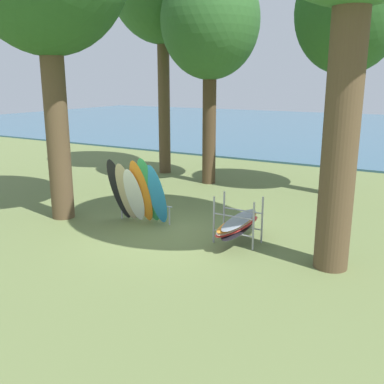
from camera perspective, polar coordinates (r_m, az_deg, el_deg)
name	(u,v)px	position (r m, az deg, el deg)	size (l,w,h in m)	color
ground_plane	(161,233)	(12.33, -3.99, -5.36)	(80.00, 80.00, 0.00)	olive
lake_water	(357,130)	(40.12, 20.62, 7.60)	(80.00, 36.00, 0.10)	#38607A
tree_mid_behind	(349,15)	(16.85, 19.68, 20.84)	(3.63, 3.63, 8.49)	brown
tree_far_left_back	(210,23)	(17.89, 2.37, 21.04)	(3.79, 3.79, 8.50)	#4C3823
leaning_board_pile	(138,193)	(12.83, -7.04, -0.11)	(1.80, 1.27, 2.10)	black
board_storage_rack	(238,224)	(11.51, 5.99, -4.10)	(1.15, 2.13, 1.25)	#9EA0A5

